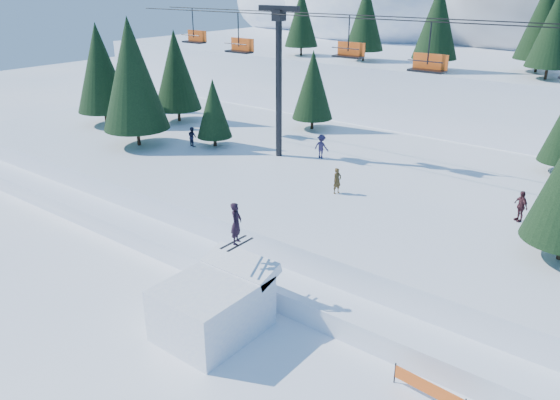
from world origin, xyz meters
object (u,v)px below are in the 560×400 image
Objects in this scene: banner_near at (428,388)px; banner_far at (500,391)px; jump_kicker at (214,304)px; chairlift at (418,74)px.

banner_near is 1.01× the size of banner_far.
banner_far is at bearing 34.39° from banner_near.
jump_kicker is 17.72m from chairlift.
jump_kicker is 11.74m from banner_far.
chairlift reaches higher than banner_near.
jump_kicker is at bearing -95.26° from chairlift.
chairlift reaches higher than jump_kicker.
banner_near is (7.73, -14.10, -8.78)m from chairlift.
chairlift is 18.28m from banner_far.
banner_far is at bearing -52.13° from chairlift.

